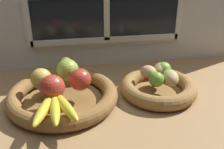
{
  "coord_description": "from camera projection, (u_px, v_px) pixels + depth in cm",
  "views": [
    {
      "loc": [
        -15.89,
        -79.43,
        48.33
      ],
      "look_at": [
        -2.56,
        -0.91,
        9.15
      ],
      "focal_mm": 41.92,
      "sensor_mm": 36.0,
      "label": 1
    }
  ],
  "objects": [
    {
      "name": "ground_plane",
      "position": [
        119.0,
        99.0,
        0.95
      ],
      "size": [
        140.0,
        90.0,
        3.0
      ],
      "primitive_type": "cube",
      "color": "#9E774C"
    },
    {
      "name": "back_wall",
      "position": [
        106.0,
        1.0,
        1.08
      ],
      "size": [
        140.0,
        4.6,
        55.0
      ],
      "color": "silver",
      "rests_on": "ground_plane"
    },
    {
      "name": "fruit_bowl_left",
      "position": [
        63.0,
        96.0,
        0.89
      ],
      "size": [
        37.61,
        37.61,
        5.15
      ],
      "color": "brown",
      "rests_on": "ground_plane"
    },
    {
      "name": "fruit_bowl_right",
      "position": [
        158.0,
        88.0,
        0.94
      ],
      "size": [
        27.38,
        27.38,
        5.15
      ],
      "color": "olive",
      "rests_on": "ground_plane"
    },
    {
      "name": "apple_red_right",
      "position": [
        80.0,
        80.0,
        0.86
      ],
      "size": [
        7.43,
        7.43,
        7.43
      ],
      "primitive_type": "sphere",
      "color": "#B73828",
      "rests_on": "fruit_bowl_left"
    },
    {
      "name": "apple_red_front",
      "position": [
        52.0,
        87.0,
        0.81
      ],
      "size": [
        7.97,
        7.97,
        7.97
      ],
      "primitive_type": "sphere",
      "color": "#B73828",
      "rests_on": "fruit_bowl_left"
    },
    {
      "name": "apple_golden_left",
      "position": [
        41.0,
        79.0,
        0.87
      ],
      "size": [
        7.03,
        7.03,
        7.03
      ],
      "primitive_type": "sphere",
      "color": "gold",
      "rests_on": "fruit_bowl_left"
    },
    {
      "name": "apple_green_back",
      "position": [
        68.0,
        70.0,
        0.92
      ],
      "size": [
        7.94,
        7.94,
        7.94
      ],
      "primitive_type": "sphere",
      "color": "#8CAD3D",
      "rests_on": "fruit_bowl_left"
    },
    {
      "name": "pear_brown",
      "position": [
        66.0,
        68.0,
        0.93
      ],
      "size": [
        7.75,
        7.81,
        8.05
      ],
      "primitive_type": "ellipsoid",
      "rotation": [
        0.0,
        0.0,
        2.64
      ],
      "color": "olive",
      "rests_on": "fruit_bowl_left"
    },
    {
      "name": "banana_bunch_front",
      "position": [
        55.0,
        107.0,
        0.76
      ],
      "size": [
        14.24,
        18.98,
        3.02
      ],
      "color": "gold",
      "rests_on": "fruit_bowl_left"
    },
    {
      "name": "potato_back",
      "position": [
        161.0,
        70.0,
        0.96
      ],
      "size": [
        9.29,
        9.26,
        5.11
      ],
      "primitive_type": "ellipsoid",
      "rotation": [
        0.0,
        0.0,
        3.92
      ],
      "color": "#A38451",
      "rests_on": "fruit_bowl_right"
    },
    {
      "name": "potato_small",
      "position": [
        170.0,
        78.0,
        0.9
      ],
      "size": [
        6.56,
        8.73,
        5.04
      ],
      "primitive_type": "ellipsoid",
      "rotation": [
        0.0,
        0.0,
        1.43
      ],
      "color": "tan",
      "rests_on": "fruit_bowl_right"
    },
    {
      "name": "potato_oblong",
      "position": [
        149.0,
        72.0,
        0.94
      ],
      "size": [
        7.93,
        8.19,
        4.97
      ],
      "primitive_type": "ellipsoid",
      "rotation": [
        0.0,
        0.0,
        5.31
      ],
      "color": "tan",
      "rests_on": "fruit_bowl_right"
    },
    {
      "name": "lime_near",
      "position": [
        156.0,
        79.0,
        0.88
      ],
      "size": [
        5.25,
        5.25,
        5.25
      ],
      "primitive_type": "sphere",
      "color": "#6B9E33",
      "rests_on": "fruit_bowl_right"
    },
    {
      "name": "lime_far",
      "position": [
        164.0,
        69.0,
        0.95
      ],
      "size": [
        5.51,
        5.51,
        5.51
      ],
      "primitive_type": "sphere",
      "color": "#7AAD3D",
      "rests_on": "fruit_bowl_right"
    },
    {
      "name": "chili_pepper",
      "position": [
        161.0,
        81.0,
        0.92
      ],
      "size": [
        10.99,
        6.83,
        1.64
      ],
      "primitive_type": "cone",
      "rotation": [
        0.0,
        1.57,
        -0.48
      ],
      "color": "red",
      "rests_on": "fruit_bowl_right"
    }
  ]
}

